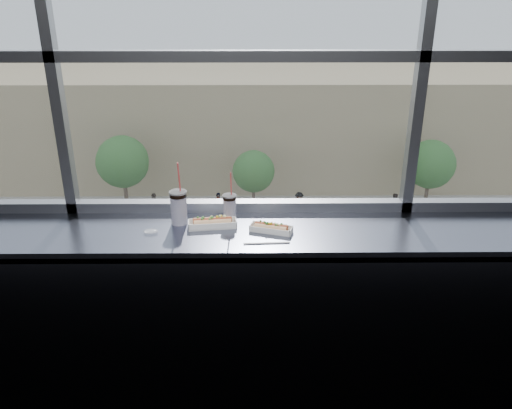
{
  "coord_description": "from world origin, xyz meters",
  "views": [
    {
      "loc": [
        0.07,
        -1.28,
        2.28
      ],
      "look_at": [
        0.09,
        1.23,
        1.25
      ],
      "focal_mm": 35.0,
      "sensor_mm": 36.0,
      "label": 1
    }
  ],
  "objects_px": {
    "pedestrian_b": "(218,203)",
    "car_far_a": "(66,224)",
    "hotdog_tray_left": "(212,223)",
    "car_far_b": "(261,222)",
    "hotdog_tray_right": "(271,228)",
    "tree_center": "(254,171)",
    "car_near_c": "(233,299)",
    "wrapper": "(151,231)",
    "car_far_c": "(459,223)",
    "pedestrian_d": "(394,204)",
    "pedestrian_a": "(155,203)",
    "tree_left": "(123,162)",
    "loose_straw": "(267,243)",
    "tree_right": "(430,164)",
    "soda_cup_right": "(230,206)",
    "pedestrian_c": "(299,201)",
    "soda_cup_left": "(179,206)"
  },
  "relations": [
    {
      "from": "loose_straw",
      "to": "car_far_b",
      "type": "bearing_deg",
      "value": 85.71
    },
    {
      "from": "pedestrian_b",
      "to": "pedestrian_d",
      "type": "xyz_separation_m",
      "value": [
        11.34,
        -0.21,
        -0.0
      ]
    },
    {
      "from": "car_far_b",
      "to": "car_far_a",
      "type": "xyz_separation_m",
      "value": [
        -11.51,
        0.0,
        -0.11
      ]
    },
    {
      "from": "tree_center",
      "to": "pedestrian_d",
      "type": "bearing_deg",
      "value": -6.92
    },
    {
      "from": "hotdog_tray_right",
      "to": "tree_center",
      "type": "xyz_separation_m",
      "value": [
        -0.0,
        28.3,
        -9.19
      ]
    },
    {
      "from": "hotdog_tray_left",
      "to": "car_far_b",
      "type": "distance_m",
      "value": 26.63
    },
    {
      "from": "soda_cup_right",
      "to": "pedestrian_c",
      "type": "xyz_separation_m",
      "value": [
        3.22,
        27.68,
        -11.19
      ]
    },
    {
      "from": "car_far_c",
      "to": "wrapper",
      "type": "bearing_deg",
      "value": 157.42
    },
    {
      "from": "pedestrian_a",
      "to": "tree_center",
      "type": "distance_m",
      "value": 6.79
    },
    {
      "from": "wrapper",
      "to": "car_far_b",
      "type": "xyz_separation_m",
      "value": [
        1.1,
        24.32,
        -10.99
      ]
    },
    {
      "from": "car_far_b",
      "to": "pedestrian_a",
      "type": "height_order",
      "value": "car_far_b"
    },
    {
      "from": "pedestrian_b",
      "to": "tree_center",
      "type": "relative_size",
      "value": 0.49
    },
    {
      "from": "car_far_c",
      "to": "pedestrian_a",
      "type": "distance_m",
      "value": 18.96
    },
    {
      "from": "car_far_a",
      "to": "pedestrian_c",
      "type": "distance_m",
      "value": 14.48
    },
    {
      "from": "tree_left",
      "to": "loose_straw",
      "type": "bearing_deg",
      "value": -73.53
    },
    {
      "from": "wrapper",
      "to": "car_far_c",
      "type": "bearing_deg",
      "value": 62.24
    },
    {
      "from": "tree_left",
      "to": "pedestrian_b",
      "type": "bearing_deg",
      "value": -8.2
    },
    {
      "from": "pedestrian_d",
      "to": "car_near_c",
      "type": "bearing_deg",
      "value": 47.48
    },
    {
      "from": "soda_cup_left",
      "to": "soda_cup_right",
      "type": "bearing_deg",
      "value": 7.28
    },
    {
      "from": "hotdog_tray_right",
      "to": "pedestrian_d",
      "type": "relative_size",
      "value": 0.12
    },
    {
      "from": "pedestrian_b",
      "to": "pedestrian_a",
      "type": "xyz_separation_m",
      "value": [
        -4.2,
        0.4,
        -0.13
      ]
    },
    {
      "from": "car_far_b",
      "to": "pedestrian_b",
      "type": "height_order",
      "value": "car_far_b"
    },
    {
      "from": "pedestrian_b",
      "to": "pedestrian_c",
      "type": "height_order",
      "value": "pedestrian_b"
    },
    {
      "from": "soda_cup_right",
      "to": "car_far_b",
      "type": "distance_m",
      "value": 26.57
    },
    {
      "from": "car_far_a",
      "to": "car_near_c",
      "type": "relative_size",
      "value": 0.97
    },
    {
      "from": "pedestrian_b",
      "to": "soda_cup_left",
      "type": "bearing_deg",
      "value": -176.29
    },
    {
      "from": "loose_straw",
      "to": "pedestrian_b",
      "type": "height_order",
      "value": "loose_straw"
    },
    {
      "from": "car_near_c",
      "to": "tree_center",
      "type": "bearing_deg",
      "value": -9.59
    },
    {
      "from": "car_far_c",
      "to": "tree_left",
      "type": "bearing_deg",
      "value": 84.18
    },
    {
      "from": "loose_straw",
      "to": "pedestrian_a",
      "type": "xyz_separation_m",
      "value": [
        -6.46,
        27.96,
        -11.14
      ]
    },
    {
      "from": "soda_cup_right",
      "to": "wrapper",
      "type": "distance_m",
      "value": 0.46
    },
    {
      "from": "pedestrian_b",
      "to": "car_far_a",
      "type": "bearing_deg",
      "value": 109.53
    },
    {
      "from": "car_far_c",
      "to": "loose_straw",
      "type": "bearing_deg",
      "value": 158.72
    },
    {
      "from": "wrapper",
      "to": "car_far_c",
      "type": "distance_m",
      "value": 29.63
    },
    {
      "from": "car_far_c",
      "to": "car_near_c",
      "type": "bearing_deg",
      "value": 126.62
    },
    {
      "from": "hotdog_tray_left",
      "to": "car_far_a",
      "type": "distance_m",
      "value": 28.75
    },
    {
      "from": "hotdog_tray_right",
      "to": "hotdog_tray_left",
      "type": "bearing_deg",
      "value": -172.8
    },
    {
      "from": "car_near_c",
      "to": "pedestrian_a",
      "type": "xyz_separation_m",
      "value": [
        -5.54,
        11.51,
        -0.08
      ]
    },
    {
      "from": "pedestrian_c",
      "to": "pedestrian_a",
      "type": "height_order",
      "value": "pedestrian_c"
    },
    {
      "from": "car_near_c",
      "to": "tree_right",
      "type": "xyz_separation_m",
      "value": [
        12.43,
        12.0,
        2.34
      ]
    },
    {
      "from": "loose_straw",
      "to": "car_far_a",
      "type": "bearing_deg",
      "value": 111.11
    },
    {
      "from": "hotdog_tray_left",
      "to": "car_far_c",
      "type": "xyz_separation_m",
      "value": [
        12.46,
        24.24,
        -11.1
      ]
    },
    {
      "from": "soda_cup_left",
      "to": "wrapper",
      "type": "distance_m",
      "value": 0.21
    },
    {
      "from": "car_near_c",
      "to": "pedestrian_a",
      "type": "height_order",
      "value": "car_near_c"
    },
    {
      "from": "pedestrian_a",
      "to": "tree_left",
      "type": "xyz_separation_m",
      "value": [
        -1.95,
        0.49,
        2.63
      ]
    },
    {
      "from": "loose_straw",
      "to": "pedestrian_b",
      "type": "xyz_separation_m",
      "value": [
        -2.26,
        27.56,
        -11.01
      ]
    },
    {
      "from": "car_near_c",
      "to": "pedestrian_b",
      "type": "bearing_deg",
      "value": 1.78
    },
    {
      "from": "pedestrian_a",
      "to": "pedestrian_c",
      "type": "bearing_deg",
      "value": 0.12
    },
    {
      "from": "soda_cup_left",
      "to": "car_near_c",
      "type": "relative_size",
      "value": 0.06
    },
    {
      "from": "loose_straw",
      "to": "car_far_c",
      "type": "xyz_separation_m",
      "value": [
        12.17,
        24.45,
        -11.08
      ]
    }
  ]
}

